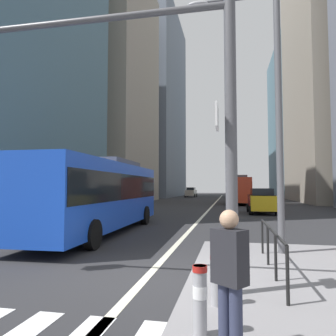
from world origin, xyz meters
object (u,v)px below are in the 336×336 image
street_lamp_post (278,80)px  city_bus_red_distant (239,188)px  city_bus_blue_oncoming (100,192)px  bollard_left (200,296)px  pedestrian_walking (230,275)px  car_receding_far (262,201)px  sedan_white_oncoming (23,212)px  car_oncoming_mid (191,192)px  car_receding_near (262,201)px  traffic_signal_gantry (112,84)px  bollard_right (216,277)px  city_bus_red_receding (239,189)px

street_lamp_post → city_bus_red_distant: bearing=89.8°
city_bus_blue_oncoming → bollard_left: bearing=-59.6°
city_bus_blue_oncoming → pedestrian_walking: city_bus_blue_oncoming is taller
car_receding_far → city_bus_blue_oncoming: bearing=-124.3°
bollard_left → city_bus_blue_oncoming: bearing=120.4°
sedan_white_oncoming → car_oncoming_mid: bearing=88.8°
city_bus_blue_oncoming → car_receding_near: bearing=55.8°
street_lamp_post → pedestrian_walking: (-1.47, -5.97, -4.22)m
city_bus_blue_oncoming → sedan_white_oncoming: (-3.02, -1.18, -0.85)m
car_receding_far → street_lamp_post: (-0.94, -15.50, 4.29)m
car_receding_near → street_lamp_post: 16.12m
sedan_white_oncoming → street_lamp_post: 11.34m
sedan_white_oncoming → traffic_signal_gantry: 9.49m
sedan_white_oncoming → city_bus_red_distant: bearing=77.2°
city_bus_blue_oncoming → car_receding_far: 14.47m
city_bus_red_distant → bollard_right: 52.54m
city_bus_red_receding → car_receding_far: 14.43m
bollard_left → car_receding_far: bearing=82.4°
car_oncoming_mid → car_receding_far: bearing=-74.9°
city_bus_red_receding → bollard_right: 34.33m
car_receding_near → pedestrian_walking: (-2.41, -21.49, 0.08)m
car_oncoming_mid → car_receding_far: same height
pedestrian_walking → sedan_white_oncoming: bearing=136.3°
city_bus_red_receding → city_bus_red_distant: (0.58, 18.21, -0.00)m
car_oncoming_mid → pedestrian_walking: size_ratio=2.72×
city_bus_red_receding → pedestrian_walking: (-1.06, -35.81, -0.77)m
city_bus_red_distant → car_receding_far: city_bus_red_distant is taller
city_bus_red_receding → bollard_right: size_ratio=14.04×
car_receding_far → street_lamp_post: 16.11m
traffic_signal_gantry → sedan_white_oncoming: bearing=136.1°
city_bus_blue_oncoming → city_bus_red_distant: same height
city_bus_blue_oncoming → car_oncoming_mid: city_bus_blue_oncoming is taller
bollard_right → sedan_white_oncoming: bearing=141.3°
street_lamp_post → car_receding_far: bearing=86.5°
city_bus_blue_oncoming → traffic_signal_gantry: size_ratio=1.61×
pedestrian_walking → car_oncoming_mid: bearing=97.4°
car_receding_near → car_oncoming_mid: bearing=105.1°
city_bus_blue_oncoming → car_receding_far: bearing=55.7°
city_bus_red_distant → city_bus_red_receding: bearing=-91.8°
sedan_white_oncoming → car_receding_near: size_ratio=1.05×
city_bus_blue_oncoming → street_lamp_post: 8.74m
car_receding_far → traffic_signal_gantry: bearing=-103.7°
sedan_white_oncoming → traffic_signal_gantry: traffic_signal_gantry is taller
city_bus_red_distant → bollard_left: size_ratio=12.48×
city_bus_red_distant → car_receding_far: size_ratio=2.64×
city_bus_blue_oncoming → car_oncoming_mid: (-1.95, 49.22, -0.85)m
sedan_white_oncoming → city_bus_red_receding: size_ratio=0.38×
city_bus_red_distant → car_receding_far: bearing=-88.6°
car_oncoming_mid → traffic_signal_gantry: (5.38, -56.61, 3.16)m
sedan_white_oncoming → bollard_left: sedan_white_oncoming is taller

